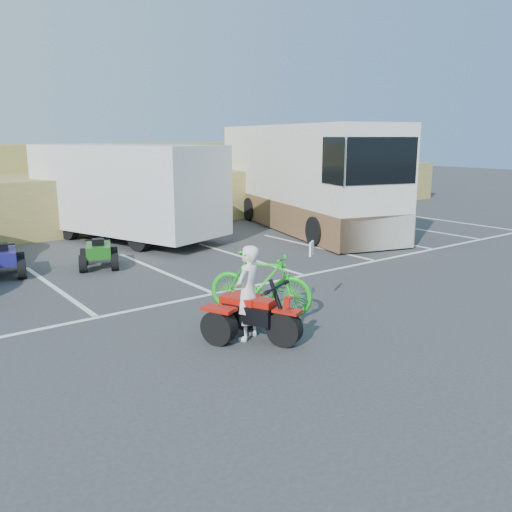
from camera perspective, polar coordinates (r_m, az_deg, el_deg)
ground at (r=10.31m, az=2.91°, el=-7.02°), size 100.00×100.00×0.00m
parking_stripes at (r=13.96m, az=-5.10°, el=-1.81°), size 28.00×5.16×0.01m
grass_embankment at (r=23.84m, az=-21.84°, el=6.76°), size 40.00×8.50×3.10m
red_trike_atv at (r=9.46m, az=-0.06°, el=-8.83°), size 1.75×1.95×1.04m
rider at (r=9.27m, az=-0.88°, el=-3.90°), size 0.71×0.61×1.65m
green_dirt_bike at (r=10.63m, az=0.47°, el=-2.87°), size 1.69×2.03×1.25m
cargo_trailer at (r=18.72m, az=-13.45°, el=6.87°), size 4.73×7.30×3.17m
rv_motorhome at (r=21.05m, az=4.77°, el=7.57°), size 5.37×10.87×3.79m
quad_atv_blue at (r=15.03m, az=-25.01°, el=-1.94°), size 1.33×1.60×0.92m
quad_atv_green at (r=15.11m, az=-16.13°, el=-1.17°), size 1.40×1.59×0.86m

